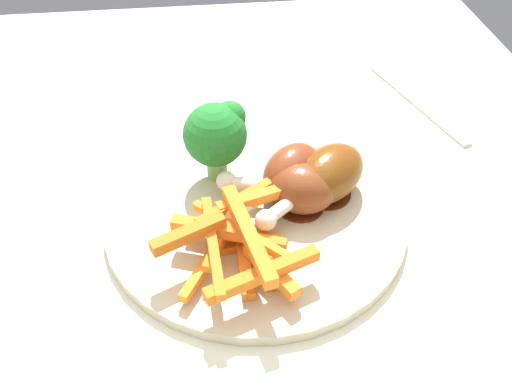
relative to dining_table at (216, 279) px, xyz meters
The scene contains 8 objects.
dining_table is the anchor object (origin of this frame).
dinner_plate 0.12m from the dining_table, 75.62° to the left, with size 0.29×0.29×0.01m, color beige.
broccoli_floret_front 0.17m from the dining_table, 162.89° to the left, with size 0.06×0.06×0.08m.
carrot_fries_pile 0.16m from the dining_table, 19.02° to the left, with size 0.14×0.16×0.05m.
chicken_drumstick_near 0.16m from the dining_table, 80.56° to the left, with size 0.07×0.12×0.05m.
chicken_drumstick_far 0.16m from the dining_table, 93.89° to the left, with size 0.10×0.11×0.05m.
chicken_drumstick_extra 0.18m from the dining_table, 90.39° to the left, with size 0.11×0.13×0.05m.
fork 0.33m from the dining_table, 121.44° to the left, with size 0.19×0.01×0.01m, color silver.
Camera 1 is at (0.38, -0.00, 1.08)m, focal length 38.31 mm.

